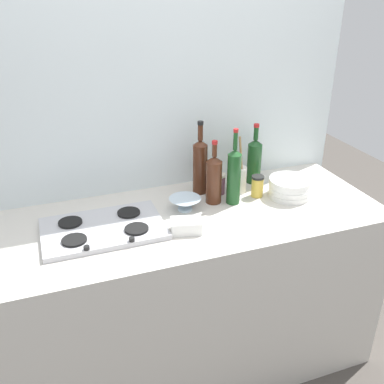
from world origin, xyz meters
The scene contains 14 objects.
ground_plane centered at (0.00, 0.00, 0.00)m, with size 6.00×6.00×0.00m, color #47423D.
counter_block centered at (0.00, 0.00, 0.45)m, with size 1.80×0.70×0.90m, color beige.
backsplash_panel centered at (0.00, 0.38, 1.26)m, with size 1.90×0.06×2.52m, color silver.
stovetop_hob centered at (-0.41, 0.00, 0.91)m, with size 0.52×0.34×0.04m.
plate_stack centered at (0.52, 0.02, 0.95)m, with size 0.21×0.21×0.09m.
wine_bottle_leftmost centered at (0.43, 0.24, 1.02)m, with size 0.07×0.07×0.32m.
wine_bottle_mid_left centered at (0.12, 0.22, 1.05)m, with size 0.07×0.07×0.37m.
wine_bottle_mid_right centered at (0.23, 0.05, 1.04)m, with size 0.07×0.07×0.37m.
wine_bottle_rightmost centered at (0.14, 0.09, 1.02)m, with size 0.08×0.08×0.31m.
mixing_bowl centered at (-0.01, 0.06, 0.93)m, with size 0.15×0.15×0.06m.
butter_dish centered at (-0.07, -0.13, 0.93)m, with size 0.13×0.09×0.06m, color white.
utensil_crock centered at (0.31, 0.16, 0.97)m, with size 0.08×0.08×0.33m.
condiment_jar_front centered at (0.20, 0.17, 0.95)m, with size 0.07×0.07×0.11m.
condiment_jar_rear centered at (0.37, 0.08, 0.95)m, with size 0.06×0.06×0.11m.
Camera 1 is at (-0.61, -1.67, 1.89)m, focal length 41.39 mm.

